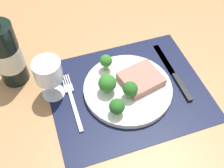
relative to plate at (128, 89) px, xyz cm
name	(u,v)px	position (x,y,z in cm)	size (l,w,h in cm)	color
ground_plane	(127,94)	(0.00, 0.00, -2.60)	(140.00, 110.00, 3.00)	#996D42
placemat	(128,91)	(0.00, 0.00, -0.95)	(42.55, 34.74, 0.30)	black
plate	(128,89)	(0.00, 0.00, 0.00)	(24.27, 24.27, 1.60)	silver
steak	(141,79)	(4.07, 0.77, 1.91)	(10.48, 9.30, 2.22)	#9E6B5B
broccoli_front_edge	(107,83)	(-5.68, 0.58, 4.01)	(4.84, 4.84, 5.72)	#5B8942
broccoli_back_left	(106,61)	(-3.61, 8.15, 4.02)	(3.50, 3.50, 5.18)	#6B994C
broccoli_center	(130,89)	(-0.66, -3.06, 3.98)	(3.94, 3.94, 5.25)	#6B994C
broccoli_near_fork	(117,107)	(-5.58, -6.84, 3.66)	(4.02, 4.02, 4.96)	#6B994C
fork	(72,100)	(-15.35, 1.42, -0.55)	(2.40, 19.20, 0.50)	silver
knife	(175,75)	(14.72, 0.53, -0.50)	(1.80, 23.00, 0.80)	black
wine_bottle	(7,54)	(-28.69, 14.75, 8.74)	(7.64, 7.64, 28.11)	black
wine_glass	(48,73)	(-19.61, 5.84, 7.57)	(7.28, 7.28, 12.24)	silver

